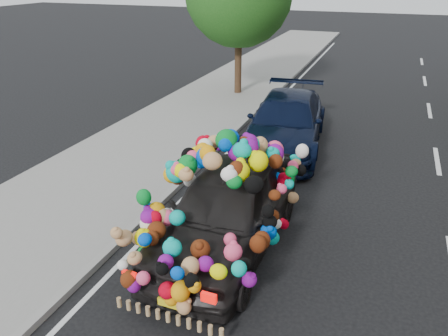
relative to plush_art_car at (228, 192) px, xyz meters
The scene contains 5 objects.
ground 1.45m from the plush_art_car, 63.46° to the left, with size 100.00×100.00×0.00m, color black.
sidewalk 4.12m from the plush_art_car, 168.27° to the left, with size 4.00×60.00×0.12m, color gray.
kerb 2.36m from the plush_art_car, 157.44° to the left, with size 0.15×60.00×0.13m, color gray.
plush_art_car is the anchor object (origin of this frame).
navy_sedan 5.40m from the plush_art_car, 92.07° to the left, with size 2.10×5.16×1.50m, color black.
Camera 1 is at (2.03, -7.38, 4.84)m, focal length 35.00 mm.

